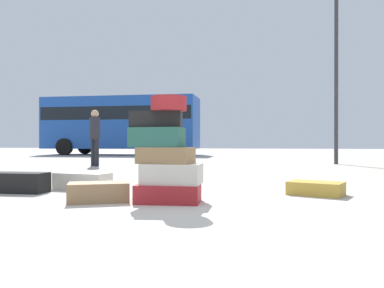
{
  "coord_description": "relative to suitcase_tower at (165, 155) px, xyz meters",
  "views": [
    {
      "loc": [
        0.79,
        -3.58,
        0.68
      ],
      "look_at": [
        -0.32,
        1.9,
        0.66
      ],
      "focal_mm": 35.53,
      "sensor_mm": 36.0,
      "label": 1
    }
  ],
  "objects": [
    {
      "name": "suitcase_tan_foreground_near",
      "position": [
        1.75,
        0.93,
        -0.45
      ],
      "size": [
        0.77,
        0.63,
        0.17
      ],
      "primitive_type": "cube",
      "rotation": [
        0.0,
        0.0,
        -0.37
      ],
      "color": "#B28C33",
      "rests_on": "ground"
    },
    {
      "name": "suitcase_brown_white_trunk",
      "position": [
        -0.75,
        -0.14,
        -0.43
      ],
      "size": [
        0.77,
        0.64,
        0.22
      ],
      "primitive_type": "cube",
      "rotation": [
        0.0,
        0.0,
        0.43
      ],
      "color": "olive",
      "rests_on": "ground"
    },
    {
      "name": "parked_bus",
      "position": [
        -6.85,
        15.69,
        1.3
      ],
      "size": [
        8.52,
        2.94,
        3.15
      ],
      "rotation": [
        0.0,
        0.0,
        0.03
      ],
      "color": "#1E4CA5",
      "rests_on": "ground"
    },
    {
      "name": "suitcase_tower",
      "position": [
        0.0,
        0.0,
        0.0
      ],
      "size": [
        0.86,
        0.6,
        1.2
      ],
      "color": "maroon",
      "rests_on": "ground"
    },
    {
      "name": "suitcase_cream_foreground_far",
      "position": [
        -1.46,
        0.85,
        -0.41
      ],
      "size": [
        0.85,
        0.49,
        0.24
      ],
      "primitive_type": "cube",
      "rotation": [
        0.0,
        0.0,
        -0.18
      ],
      "color": "beige",
      "rests_on": "ground"
    },
    {
      "name": "ground_plane",
      "position": [
        0.36,
        -0.59,
        -0.54
      ],
      "size": [
        80.0,
        80.0,
        0.0
      ],
      "primitive_type": "plane",
      "color": "#ADA89E"
    },
    {
      "name": "lamp_post",
      "position": [
        3.24,
        8.4,
        3.98
      ],
      "size": [
        0.36,
        0.36,
        7.07
      ],
      "color": "#333338",
      "rests_on": "ground"
    },
    {
      "name": "suitcase_black_behind_tower",
      "position": [
        -2.16,
        0.39,
        -0.4
      ],
      "size": [
        0.77,
        0.36,
        0.27
      ],
      "primitive_type": "cube",
      "rotation": [
        0.0,
        0.0,
        0.04
      ],
      "color": "black",
      "rests_on": "ground"
    },
    {
      "name": "person_bearded_onlooker",
      "position": [
        -1.55,
        5.67,
        0.5
      ],
      "size": [
        0.3,
        0.3,
        1.72
      ],
      "rotation": [
        0.0,
        0.0,
        -0.91
      ],
      "color": "black",
      "rests_on": "ground"
    },
    {
      "name": "person_tourist_with_camera",
      "position": [
        -3.73,
        5.95,
        0.42
      ],
      "size": [
        0.3,
        0.3,
        1.61
      ],
      "rotation": [
        0.0,
        0.0,
        -0.61
      ],
      "color": "black",
      "rests_on": "ground"
    }
  ]
}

